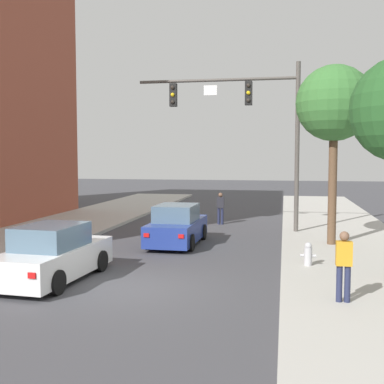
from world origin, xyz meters
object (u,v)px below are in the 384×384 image
Objects in this scene: traffic_signal_mast at (250,115)px; fire_hydrant at (308,254)px; car_lead_blue at (177,226)px; pedestrian_sidewalk_right_walker at (344,263)px; car_following_white at (54,255)px; street_tree_second at (334,105)px; pedestrian_crossing_road at (220,207)px.

traffic_signal_mast is 8.77m from fire_hydrant.
pedestrian_sidewalk_right_walker reaches higher than car_lead_blue.
car_following_white is 11.47m from street_tree_second.
traffic_signal_mast reaches higher than pedestrian_sidewalk_right_walker.
car_following_white is 2.64× the size of pedestrian_crossing_road.
fire_hydrant is (2.31, -6.91, -4.87)m from traffic_signal_mast.
pedestrian_sidewalk_right_walker is (4.59, -13.27, 0.15)m from pedestrian_crossing_road.
street_tree_second reaches higher than pedestrian_sidewalk_right_walker.
traffic_signal_mast is 4.50m from street_tree_second.
car_following_white is at bearing 172.01° from pedestrian_sidewalk_right_walker.
car_lead_blue is (-2.61, -3.37, -4.65)m from traffic_signal_mast.
car_following_white is at bearing -104.40° from pedestrian_crossing_road.
pedestrian_sidewalk_right_walker is at bearing -74.61° from traffic_signal_mast.
traffic_signal_mast is 10.42× the size of fire_hydrant.
traffic_signal_mast is at bearing 105.39° from pedestrian_sidewalk_right_walker.
fire_hydrant is 6.38m from street_tree_second.
pedestrian_crossing_road reaches higher than car_lead_blue.
fire_hydrant is at bearing -105.00° from street_tree_second.
car_following_white is 7.58m from fire_hydrant.
traffic_signal_mast reaches higher than pedestrian_crossing_road.
pedestrian_crossing_road reaches higher than car_following_white.
pedestrian_crossing_road is (-1.66, 2.65, -4.46)m from traffic_signal_mast.
pedestrian_crossing_road is 1.00× the size of pedestrian_sidewalk_right_walker.
car_lead_blue and car_following_white have the same top height.
car_following_white is at bearing -116.66° from traffic_signal_mast.
pedestrian_sidewalk_right_walker reaches higher than car_following_white.
car_lead_blue is 5.91× the size of fire_hydrant.
traffic_signal_mast is 1.76× the size of car_lead_blue.
car_lead_blue is 0.63× the size of street_tree_second.
car_following_white is 0.64× the size of street_tree_second.
traffic_signal_mast is at bearing -57.90° from pedestrian_crossing_road.
car_lead_blue is 2.60× the size of pedestrian_sidewalk_right_walker.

